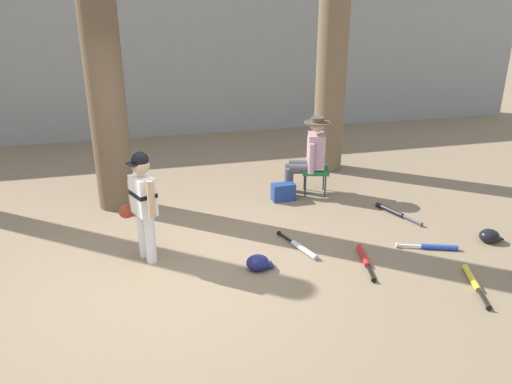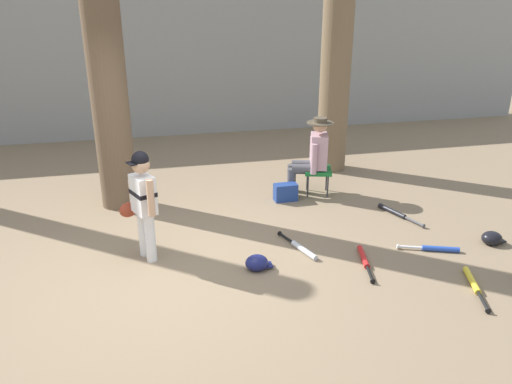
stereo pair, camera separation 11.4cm
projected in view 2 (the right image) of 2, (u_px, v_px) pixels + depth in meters
The scene contains 15 objects.
ground_plane at pixel (171, 274), 5.53m from camera, with size 60.00×60.00×0.00m, color #7F6B51.
concrete_back_wall at pixel (145, 67), 10.54m from camera, with size 18.00×0.36×2.91m, color gray.
tree_near_player at pixel (104, 47), 6.57m from camera, with size 0.86×0.86×5.38m.
tree_behind_spectator at pixel (338, 19), 8.00m from camera, with size 0.80×0.80×5.85m.
young_ballplayer at pixel (142, 199), 5.61m from camera, with size 0.47×0.55×1.31m.
folding_stool at pixel (318, 171), 7.65m from camera, with size 0.50×0.50×0.41m.
seated_spectator at pixel (312, 154), 7.55m from camera, with size 0.68×0.53×1.20m.
handbag_beside_stool at pixel (286, 192), 7.48m from camera, with size 0.34×0.18×0.26m, color navy.
bat_black_composite at pixel (395, 213), 7.01m from camera, with size 0.31×0.80×0.07m.
bat_aluminum_silver at pixel (301, 248), 6.03m from camera, with size 0.29×0.75×0.07m.
bat_red_barrel at pixel (364, 259), 5.77m from camera, with size 0.25×0.77×0.07m.
bat_yellow_trainer at pixel (473, 283), 5.29m from camera, with size 0.33×0.78×0.07m.
bat_blue_youth at pixel (435, 249), 6.02m from camera, with size 0.71×0.32×0.07m.
batting_helmet_black at pixel (492, 238), 6.18m from camera, with size 0.30×0.23×0.17m.
batting_helmet_navy at pixel (257, 263), 5.61m from camera, with size 0.31×0.24×0.18m.
Camera 2 is at (-0.17, -4.90, 2.88)m, focal length 35.07 mm.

